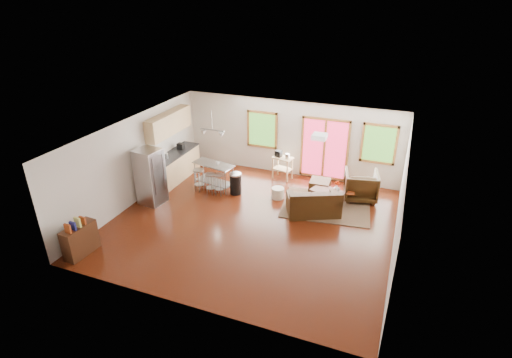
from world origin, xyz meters
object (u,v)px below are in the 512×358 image
(island, at_px, (214,171))
(kitchen_cart, at_px, (282,160))
(armchair, at_px, (361,184))
(refrigerator, at_px, (151,177))
(coffee_table, at_px, (328,192))
(ottoman, at_px, (320,186))
(loveseat, at_px, (314,204))
(rug, at_px, (326,206))

(island, relative_size, kitchen_cart, 1.44)
(armchair, xyz_separation_m, refrigerator, (-5.83, -2.49, 0.36))
(island, bearing_deg, refrigerator, -130.49)
(coffee_table, height_order, ottoman, ottoman)
(loveseat, relative_size, island, 1.18)
(loveseat, xyz_separation_m, kitchen_cart, (-1.58, 1.94, 0.37))
(ottoman, bearing_deg, rug, -64.82)
(refrigerator, bearing_deg, kitchen_cart, 51.36)
(coffee_table, bearing_deg, armchair, 33.48)
(rug, bearing_deg, loveseat, -113.85)
(island, height_order, kitchen_cart, kitchen_cart)
(rug, height_order, armchair, armchair)
(armchair, xyz_separation_m, ottoman, (-1.26, -0.01, -0.29))
(armchair, bearing_deg, rug, 32.97)
(rug, xyz_separation_m, armchair, (0.86, 0.86, 0.49))
(kitchen_cart, bearing_deg, island, -141.50)
(coffee_table, xyz_separation_m, ottoman, (-0.37, 0.57, -0.13))
(loveseat, distance_m, armchair, 1.83)
(loveseat, height_order, ottoman, loveseat)
(rug, xyz_separation_m, loveseat, (-0.26, -0.58, 0.30))
(rug, height_order, island, island)
(rug, xyz_separation_m, island, (-3.67, -0.10, 0.58))
(coffee_table, bearing_deg, ottoman, 122.68)
(armchair, bearing_deg, refrigerator, 10.98)
(island, bearing_deg, coffee_table, 5.91)
(ottoman, xyz_separation_m, kitchen_cart, (-1.43, 0.51, 0.47))
(loveseat, relative_size, kitchen_cart, 1.70)
(rug, distance_m, loveseat, 0.70)
(loveseat, bearing_deg, island, 147.59)
(ottoman, relative_size, kitchen_cart, 0.62)
(coffee_table, xyz_separation_m, refrigerator, (-4.94, -1.91, 0.52))
(ottoman, relative_size, refrigerator, 0.36)
(armchair, bearing_deg, kitchen_cart, -22.61)
(refrigerator, bearing_deg, ottoman, 36.23)
(armchair, height_order, kitchen_cart, armchair)
(loveseat, xyz_separation_m, coffee_table, (0.23, 0.86, 0.02))
(ottoman, bearing_deg, armchair, 0.64)
(kitchen_cart, bearing_deg, ottoman, -19.53)
(rug, relative_size, island, 1.78)
(island, bearing_deg, armchair, 12.03)
(coffee_table, height_order, island, island)
(coffee_table, height_order, kitchen_cart, kitchen_cart)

